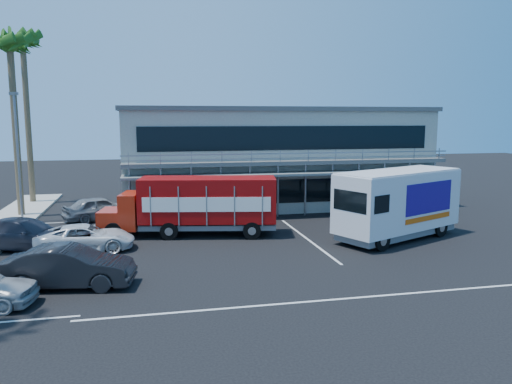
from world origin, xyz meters
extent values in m
plane|color=black|center=(0.00, 0.00, 0.00)|extent=(120.00, 120.00, 0.00)
cube|color=gray|center=(3.00, 15.00, 3.50)|extent=(22.00, 10.00, 7.00)
cube|color=#515454|center=(3.00, 15.00, 7.15)|extent=(22.40, 10.40, 0.30)
cube|color=#515454|center=(3.00, 9.40, 3.60)|extent=(22.00, 1.20, 0.25)
cube|color=gray|center=(3.00, 8.85, 4.10)|extent=(22.00, 0.08, 0.90)
cube|color=slate|center=(3.00, 9.10, 2.90)|extent=(22.00, 1.80, 0.15)
cube|color=black|center=(3.00, 9.98, 1.60)|extent=(20.00, 0.06, 1.60)
cube|color=black|center=(3.00, 9.98, 5.20)|extent=(20.00, 0.06, 1.60)
cylinder|color=brown|center=(-14.70, 13.00, 5.50)|extent=(0.44, 0.44, 11.00)
sphere|color=#1C4E16|center=(-14.70, 13.00, 11.20)|extent=(1.10, 1.10, 1.10)
cylinder|color=brown|center=(-15.10, 18.50, 6.00)|extent=(0.44, 0.44, 12.00)
sphere|color=#1C4E16|center=(-15.10, 18.50, 12.20)|extent=(1.10, 1.10, 1.10)
cylinder|color=gray|center=(-14.20, 11.00, 4.00)|extent=(0.14, 0.14, 8.00)
cube|color=gray|center=(-14.20, 11.00, 8.00)|extent=(0.50, 0.25, 0.18)
cube|color=#A9200D|center=(-8.37, 6.00, 0.93)|extent=(1.68, 2.30, 1.12)
cube|color=#A9200D|center=(-7.36, 5.81, 1.44)|extent=(1.35, 2.46, 1.96)
cube|color=black|center=(-7.36, 5.81, 2.00)|extent=(0.42, 1.95, 0.65)
cube|color=#950909|center=(-3.15, 5.00, 2.05)|extent=(7.76, 3.69, 2.42)
cube|color=slate|center=(-3.15, 5.00, 0.61)|extent=(7.69, 3.35, 0.28)
cube|color=white|center=(-3.37, 3.85, 1.96)|extent=(6.74, 1.32, 0.79)
cube|color=white|center=(-2.93, 6.15, 1.96)|extent=(6.74, 1.32, 0.79)
cylinder|color=black|center=(-8.28, 4.94, 0.48)|extent=(1.00, 0.46, 0.97)
cylinder|color=black|center=(-7.90, 6.95, 0.48)|extent=(1.00, 0.46, 0.97)
cylinder|color=black|center=(-5.36, 4.38, 0.48)|extent=(1.00, 0.46, 0.97)
cylinder|color=black|center=(-4.97, 6.39, 0.48)|extent=(1.00, 0.46, 0.97)
cylinder|color=black|center=(-0.96, 3.54, 0.48)|extent=(1.00, 0.46, 0.97)
cylinder|color=black|center=(-0.58, 5.55, 0.48)|extent=(1.00, 0.46, 0.97)
cube|color=silver|center=(6.80, 2.00, 2.13)|extent=(8.05, 5.59, 3.06)
cube|color=slate|center=(6.80, 2.00, 0.44)|extent=(7.67, 5.22, 0.38)
cube|color=black|center=(3.34, 0.41, 2.46)|extent=(0.96, 1.98, 1.04)
cube|color=silver|center=(6.80, 2.00, 3.70)|extent=(7.89, 5.48, 0.09)
cube|color=navy|center=(8.15, 1.16, 2.35)|extent=(3.59, 1.68, 1.64)
cube|color=navy|center=(7.04, 3.57, 2.35)|extent=(3.59, 1.68, 1.64)
cube|color=#F2590C|center=(8.15, 1.16, 1.26)|extent=(3.59, 1.67, 0.27)
cylinder|color=black|center=(4.80, -0.20, 0.53)|extent=(1.07, 0.69, 1.05)
cylinder|color=black|center=(3.83, 1.91, 0.53)|extent=(1.07, 0.69, 1.05)
cylinder|color=black|center=(9.37, 1.91, 0.53)|extent=(1.07, 0.69, 1.05)
cylinder|color=black|center=(8.40, 4.02, 0.53)|extent=(1.07, 0.69, 1.05)
imported|color=black|center=(-9.50, -2.50, 0.82)|extent=(5.16, 2.50, 1.63)
imported|color=silver|center=(-9.50, 3.01, 0.66)|extent=(4.77, 2.27, 1.32)
imported|color=#2A2C38|center=(-12.50, 4.00, 0.77)|extent=(5.76, 3.84, 1.55)
imported|color=gray|center=(-9.50, 10.80, 0.77)|extent=(4.86, 3.55, 1.54)
camera|label=1|loc=(-6.42, -22.30, 6.53)|focal=35.00mm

